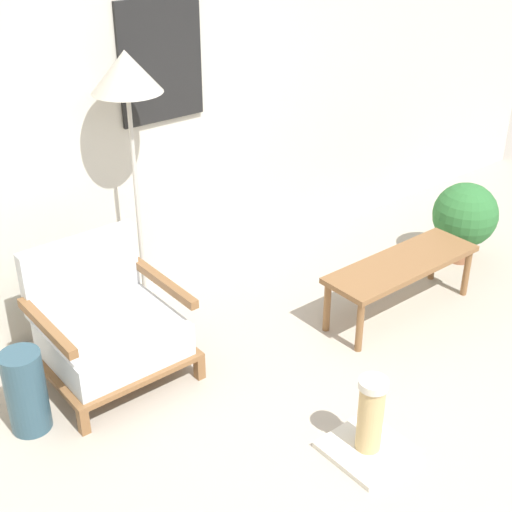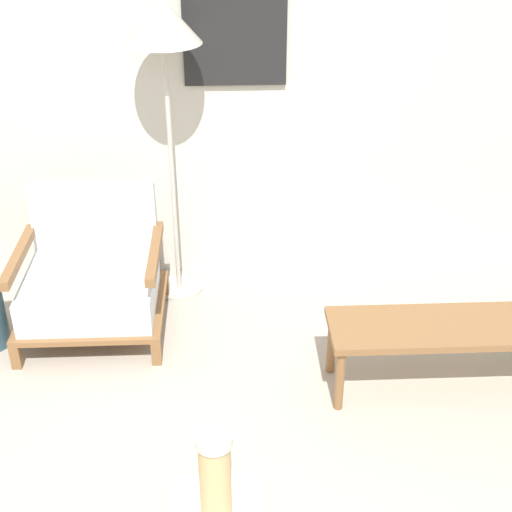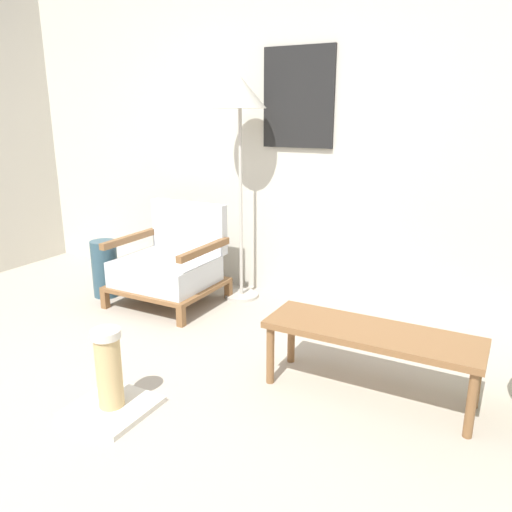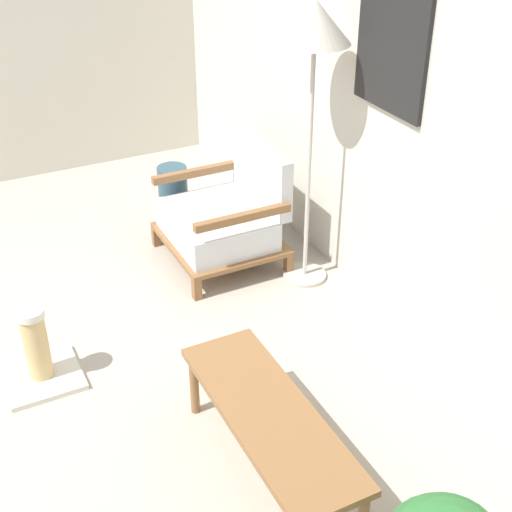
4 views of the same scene
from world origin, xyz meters
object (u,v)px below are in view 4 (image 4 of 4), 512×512
at_px(armchair, 225,216).
at_px(scratching_post, 38,356).
at_px(vase, 173,197).
at_px(coffee_table, 270,420).
at_px(floor_lamp, 314,41).

relative_size(armchair, scratching_post, 1.75).
xyz_separation_m(vase, scratching_post, (1.22, -1.21, -0.08)).
distance_m(coffee_table, scratching_post, 1.34).
bearing_deg(coffee_table, armchair, 161.15).
bearing_deg(vase, armchair, 15.14).
distance_m(armchair, coffee_table, 1.86).
distance_m(vase, scratching_post, 1.72).
distance_m(floor_lamp, coffee_table, 2.00).
height_order(coffee_table, scratching_post, scratching_post).
distance_m(armchair, scratching_post, 1.52).
distance_m(floor_lamp, vase, 1.68).
xyz_separation_m(armchair, coffee_table, (1.76, -0.60, 0.02)).
height_order(armchair, vase, armchair).
relative_size(armchair, coffee_table, 0.70).
relative_size(armchair, vase, 1.67).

